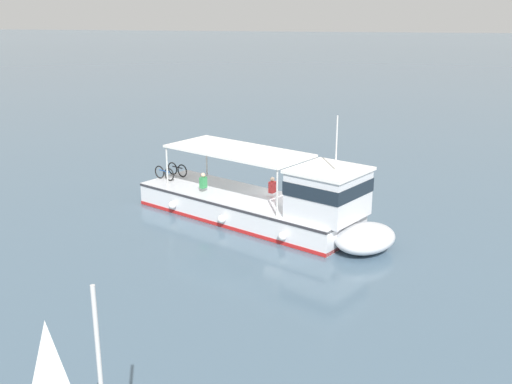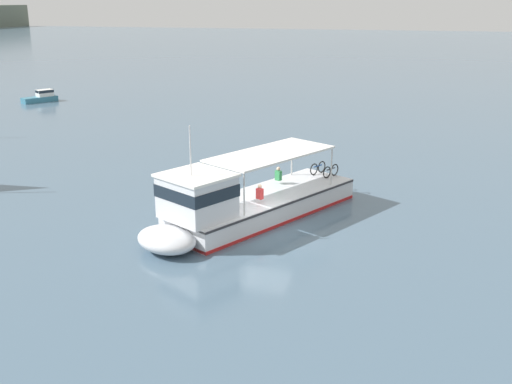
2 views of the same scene
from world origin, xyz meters
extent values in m
plane|color=slate|center=(0.00, 0.00, 0.00)|extent=(400.00, 400.00, 0.00)
cube|color=silver|center=(2.12, 0.49, 0.55)|extent=(11.00, 8.02, 1.10)
ellipsoid|color=silver|center=(-3.31, 3.49, 0.55)|extent=(3.35, 3.64, 1.01)
cube|color=red|center=(2.12, 0.49, 0.10)|extent=(11.02, 8.05, 0.16)
cube|color=#2D2D33|center=(2.12, 0.49, 1.02)|extent=(11.03, 8.07, 0.10)
cube|color=silver|center=(-1.73, 2.62, 2.05)|extent=(3.59, 3.64, 1.90)
cube|color=#19232D|center=(-1.73, 2.62, 2.38)|extent=(3.66, 3.71, 0.56)
cube|color=white|center=(-1.73, 2.62, 3.06)|extent=(3.81, 3.85, 0.12)
cube|color=white|center=(2.52, 0.28, 3.15)|extent=(7.29, 5.81, 0.10)
cylinder|color=silver|center=(-0.99, 0.65, 2.10)|extent=(0.08, 0.08, 2.00)
cylinder|color=silver|center=(0.33, 3.04, 2.10)|extent=(0.08, 0.08, 2.00)
cylinder|color=silver|center=(4.71, -2.48, 2.10)|extent=(0.08, 0.08, 2.00)
cylinder|color=silver|center=(6.02, -0.10, 2.10)|extent=(0.08, 0.08, 2.00)
cylinder|color=silver|center=(-1.99, 2.76, 4.22)|extent=(0.06, 0.06, 2.20)
sphere|color=white|center=(0.00, 3.69, 0.50)|extent=(0.36, 0.36, 0.36)
sphere|color=white|center=(2.89, 2.10, 0.50)|extent=(0.36, 0.36, 0.36)
sphere|color=white|center=(5.61, 0.60, 0.50)|extent=(0.36, 0.36, 0.36)
torus|color=black|center=(5.89, -2.10, 1.43)|extent=(0.61, 0.37, 0.66)
torus|color=black|center=(6.50, -2.44, 1.43)|extent=(0.61, 0.37, 0.66)
cylinder|color=#232328|center=(6.20, -2.27, 1.55)|extent=(0.64, 0.39, 0.06)
torus|color=black|center=(6.33, -1.31, 1.43)|extent=(0.61, 0.37, 0.66)
torus|color=black|center=(6.94, -1.65, 1.43)|extent=(0.61, 0.37, 0.66)
cylinder|color=#1E478C|center=(6.63, -1.48, 1.55)|extent=(0.64, 0.39, 0.06)
cube|color=#338C4C|center=(4.18, 0.24, 1.56)|extent=(0.35, 0.39, 0.52)
sphere|color=beige|center=(4.18, 0.24, 1.93)|extent=(0.20, 0.20, 0.20)
cube|color=red|center=(0.91, 0.42, 1.56)|extent=(0.35, 0.39, 0.52)
sphere|color=beige|center=(0.91, 0.42, 1.93)|extent=(0.20, 0.20, 0.20)
cube|color=teal|center=(30.28, 32.18, 0.28)|extent=(3.73, 3.03, 0.56)
cube|color=white|center=(30.81, 31.84, 0.91)|extent=(1.93, 1.75, 0.70)
cube|color=#19232D|center=(30.81, 31.84, 1.09)|extent=(1.94, 1.77, 0.28)
camera|label=1|loc=(-2.95, 26.81, 9.50)|focal=43.14mm
camera|label=2|loc=(-25.51, -6.34, 10.42)|focal=42.06mm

